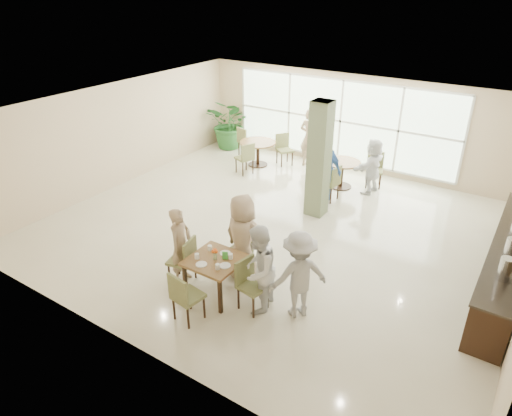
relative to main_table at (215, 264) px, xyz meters
The scene contains 20 objects.
ground 2.80m from the main_table, 96.62° to the left, with size 10.00×10.00×0.00m, color beige.
room_shell 2.92m from the main_table, 96.62° to the left, with size 10.00×10.00×10.00m.
window_bank 7.25m from the main_table, 96.48° to the left, with size 7.00×0.04×7.00m.
column 3.98m from the main_table, 88.73° to the left, with size 0.45×0.45×2.80m, color #687652.
main_table is the anchor object (origin of this frame).
round_table_left 6.51m from the main_table, 116.24° to the left, with size 1.10×1.10×0.75m.
round_table_right 5.72m from the main_table, 90.46° to the left, with size 0.99×0.99×0.75m.
chairs_main_table 0.18m from the main_table, 75.89° to the right, with size 2.10×2.03×0.95m.
chairs_table_left 6.59m from the main_table, 116.14° to the left, with size 2.05×1.87×0.95m.
chairs_table_right 5.69m from the main_table, 90.31° to the left, with size 2.07×2.00×0.95m.
tabletop_clutter 0.16m from the main_table, 24.32° to the right, with size 0.70×0.72×0.21m.
buffet_counter 5.44m from the main_table, 36.21° to the left, with size 0.64×4.70×1.95m.
potted_plant 8.05m from the main_table, 124.05° to the left, with size 1.51×1.51×1.68m, color #266027.
teen_left 0.80m from the main_table, behind, with size 0.56×0.36×1.52m, color tan.
teen_far 0.75m from the main_table, 81.66° to the left, with size 0.85×0.46×1.74m, color tan.
teen_right 0.88m from the main_table, ahead, with size 0.79×0.62×1.62m, color white.
teen_standing 1.55m from the main_table, 12.27° to the left, with size 1.04×0.60×1.60m, color #A7A7AA.
adult_a 4.76m from the main_table, 91.48° to the left, with size 1.01×0.58×1.73m, color #3F70BF.
adult_b 5.87m from the main_table, 82.59° to the left, with size 1.40×0.60×1.50m, color white.
adult_standing 6.79m from the main_table, 103.00° to the left, with size 0.66×0.43×1.80m, color tan.
Camera 1 is at (4.65, -8.01, 5.24)m, focal length 32.00 mm.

